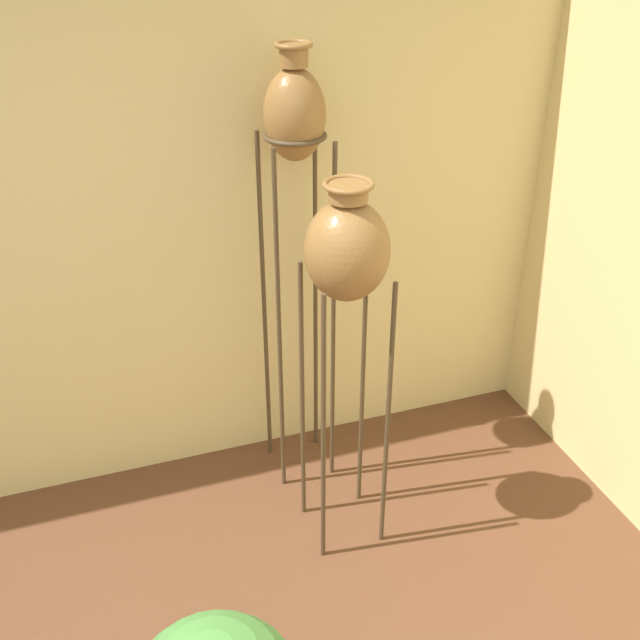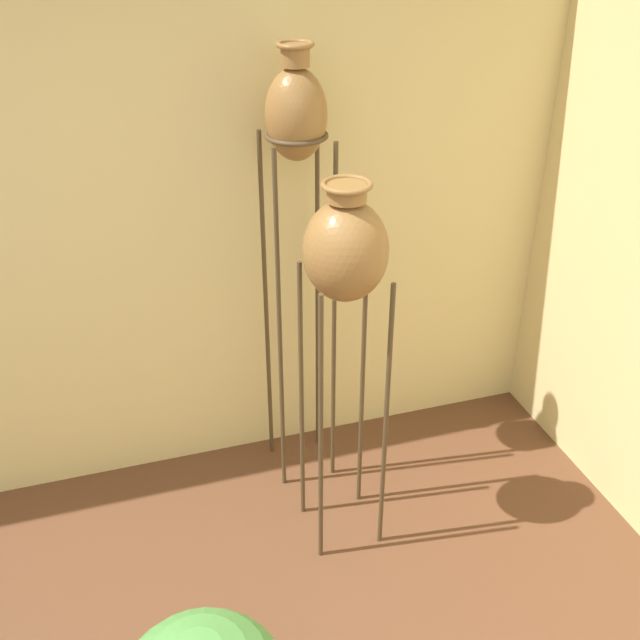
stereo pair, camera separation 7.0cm
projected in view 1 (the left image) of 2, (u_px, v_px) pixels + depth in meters
name	position (u px, v px, depth m)	size (l,w,h in m)	color
wall_back	(79.00, 218.00, 3.09)	(8.37, 0.06, 2.70)	beige
vase_stand_tall	(295.00, 135.00, 2.97)	(0.27, 0.27, 2.04)	#473823
vase_stand_medium	(347.00, 257.00, 2.75)	(0.32, 0.32, 1.65)	#473823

